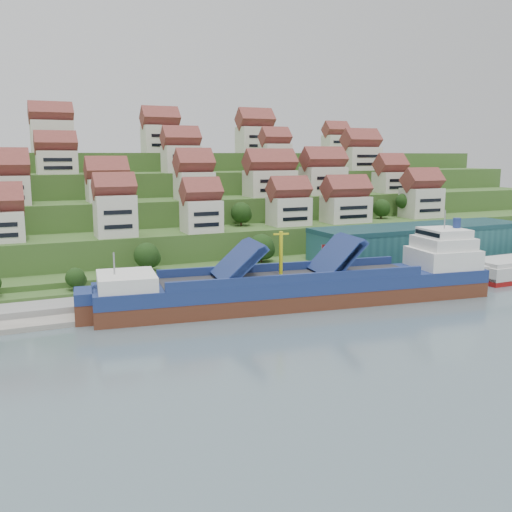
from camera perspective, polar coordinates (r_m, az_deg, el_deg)
name	(u,v)px	position (r m, az deg, el deg)	size (l,w,h in m)	color
ground	(269,307)	(115.71, 1.31, -5.13)	(300.00, 300.00, 0.00)	slate
quay	(317,279)	(137.46, 6.17, -2.27)	(180.00, 14.00, 2.20)	gray
hillside	(147,210)	(210.84, -10.89, 4.54)	(260.00, 128.00, 31.00)	#2D4C1E
hillside_village	(182,176)	(168.58, -7.45, 7.96)	(157.15, 62.57, 29.66)	silver
hillside_trees	(202,205)	(155.24, -5.43, 5.08)	(143.51, 62.24, 31.63)	#1D3C14
warehouse	(419,244)	(156.28, 16.03, 1.16)	(60.00, 15.00, 10.00)	#205357
flagpole	(322,259)	(131.16, 6.60, -0.30)	(1.28, 0.16, 8.00)	gray
cargo_ship	(310,287)	(118.46, 5.47, -3.10)	(83.23, 22.86, 18.30)	#552A1A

